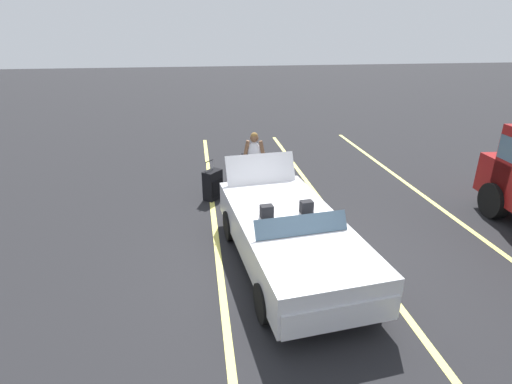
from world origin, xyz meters
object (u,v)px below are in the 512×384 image
Objects in this scene: suitcase_medium_bright at (245,174)px; convertible_car at (294,243)px; traveler_person at (254,161)px; suitcase_large_black at (213,185)px; suitcase_small_carryon at (240,192)px.

convertible_car is at bearing -166.76° from suitcase_medium_bright.
suitcase_large_black is at bearing -73.44° from traveler_person.
traveler_person is (-0.06, 1.06, 0.56)m from suitcase_large_black.
traveler_person reaches higher than convertible_car.
suitcase_large_black is (-3.50, -1.22, -0.22)m from convertible_car.
traveler_person is at bearing -160.87° from suitcase_medium_bright.
traveler_person reaches higher than suitcase_medium_bright.
suitcase_small_carryon is (0.31, 0.65, -0.12)m from suitcase_large_black.
suitcase_small_carryon is (-3.19, -0.57, -0.34)m from convertible_car.
convertible_car is 2.63× the size of traveler_person.
suitcase_large_black is at bearing 114.35° from suitcase_small_carryon.
convertible_car is at bearing -119.70° from suitcase_small_carryon.
suitcase_large_black reaches higher than suitcase_small_carryon.
convertible_car is at bearing 16.18° from traveler_person.
suitcase_small_carryon is at bearing -34.13° from traveler_person.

